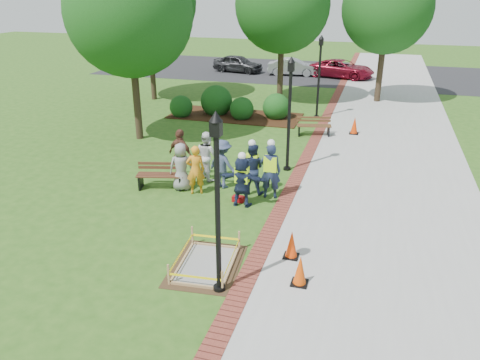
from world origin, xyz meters
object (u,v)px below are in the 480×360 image
(bench_near, at_px, (161,181))
(hivis_worker_c, at_px, (252,167))
(lamp_near, at_px, (217,193))
(hivis_worker_a, at_px, (242,179))
(cone_front, at_px, (300,271))
(hivis_worker_b, at_px, (270,169))
(wet_concrete_pad, at_px, (206,258))

(bench_near, distance_m, hivis_worker_c, 3.23)
(hivis_worker_c, bearing_deg, lamp_near, -82.41)
(hivis_worker_a, bearing_deg, cone_front, -56.02)
(bench_near, relative_size, hivis_worker_b, 0.85)
(wet_concrete_pad, bearing_deg, bench_near, 127.82)
(lamp_near, distance_m, hivis_worker_b, 5.56)
(wet_concrete_pad, distance_m, lamp_near, 2.49)
(lamp_near, relative_size, hivis_worker_a, 2.35)
(wet_concrete_pad, relative_size, hivis_worker_c, 1.29)
(hivis_worker_c, bearing_deg, hivis_worker_a, -91.93)
(bench_near, xyz_separation_m, hivis_worker_b, (3.80, 0.36, 0.71))
(wet_concrete_pad, relative_size, hivis_worker_a, 1.35)
(hivis_worker_c, bearing_deg, wet_concrete_pad, -88.80)
(hivis_worker_b, xyz_separation_m, hivis_worker_c, (-0.68, 0.17, -0.05))
(lamp_near, height_order, hivis_worker_a, lamp_near)
(cone_front, relative_size, hivis_worker_c, 0.41)
(bench_near, bearing_deg, wet_concrete_pad, -52.18)
(bench_near, bearing_deg, cone_front, -37.18)
(hivis_worker_a, xyz_separation_m, hivis_worker_b, (0.72, 0.87, 0.09))
(hivis_worker_a, bearing_deg, hivis_worker_c, 88.07)
(cone_front, height_order, hivis_worker_a, hivis_worker_a)
(lamp_near, relative_size, hivis_worker_b, 2.11)
(wet_concrete_pad, relative_size, bench_near, 1.43)
(bench_near, bearing_deg, lamp_near, -52.35)
(lamp_near, xyz_separation_m, hivis_worker_a, (-0.77, 4.49, -1.58))
(bench_near, height_order, cone_front, bench_near)
(bench_near, relative_size, hivis_worker_a, 0.95)
(hivis_worker_c, bearing_deg, cone_front, -62.54)
(hivis_worker_b, bearing_deg, hivis_worker_c, 165.70)
(cone_front, xyz_separation_m, hivis_worker_c, (-2.49, 4.79, 0.56))
(bench_near, relative_size, hivis_worker_c, 0.90)
(wet_concrete_pad, height_order, hivis_worker_a, hivis_worker_a)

